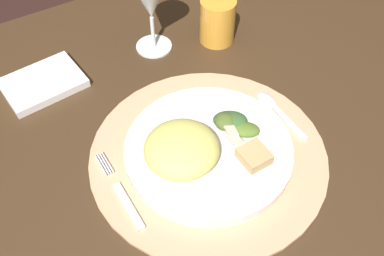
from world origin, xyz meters
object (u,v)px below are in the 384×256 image
at_px(fork, 121,193).
at_px(napkin, 43,83).
at_px(dinner_plate, 208,150).
at_px(spoon, 274,107).
at_px(dining_table, 182,170).
at_px(wine_glass, 150,0).
at_px(amber_tumbler, 217,21).

height_order(fork, napkin, napkin).
bearing_deg(dinner_plate, spoon, 9.25).
xyz_separation_m(dining_table, fork, (-0.15, -0.09, 0.16)).
bearing_deg(wine_glass, napkin, 178.33).
height_order(wine_glass, amber_tumbler, wine_glass).
xyz_separation_m(dining_table, dinner_plate, (-0.00, -0.09, 0.16)).
height_order(dining_table, amber_tumbler, amber_tumbler).
xyz_separation_m(dinner_plate, fork, (-0.15, 0.00, -0.01)).
height_order(fork, amber_tumbler, amber_tumbler).
xyz_separation_m(fork, amber_tumbler, (0.33, 0.24, 0.04)).
xyz_separation_m(fork, wine_glass, (0.21, 0.29, 0.10)).
bearing_deg(dinner_plate, wine_glass, 79.09).
relative_size(wine_glass, amber_tumbler, 1.75).
bearing_deg(wine_glass, dining_table, -105.43).
relative_size(dinner_plate, spoon, 2.10).
relative_size(dinner_plate, napkin, 1.92).
xyz_separation_m(spoon, wine_glass, (-0.10, 0.27, 0.10)).
bearing_deg(spoon, wine_glass, 110.23).
height_order(dinner_plate, amber_tumbler, amber_tumbler).
relative_size(spoon, napkin, 0.91).
relative_size(fork, napkin, 1.10).
distance_m(fork, wine_glass, 0.37).
distance_m(fork, amber_tumbler, 0.41).
bearing_deg(fork, spoon, 4.04).
distance_m(napkin, amber_tumbler, 0.36).
bearing_deg(fork, dinner_plate, -1.25).
bearing_deg(napkin, dinner_plate, -59.68).
bearing_deg(wine_glass, amber_tumbler, -19.83).
relative_size(fork, amber_tumbler, 1.69).
relative_size(spoon, amber_tumbler, 1.41).
height_order(napkin, wine_glass, wine_glass).
bearing_deg(spoon, dinner_plate, -170.75).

